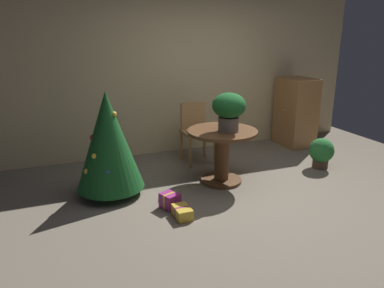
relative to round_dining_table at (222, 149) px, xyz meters
The scene contains 10 objects.
ground_plane 0.81m from the round_dining_table, 76.08° to the right, with size 6.60×6.60×0.00m, color #756B5B.
back_wall_panel 1.78m from the round_dining_table, 84.18° to the left, with size 6.00×0.10×2.60m, color beige.
round_dining_table is the anchor object (origin of this frame).
flower_vase 0.55m from the round_dining_table, 60.14° to the right, with size 0.42×0.42×0.49m.
wooden_chair_far 0.90m from the round_dining_table, 90.00° to the left, with size 0.44×0.43×0.90m.
holiday_tree 1.46m from the round_dining_table, behind, with size 0.81×0.81×1.28m.
gift_box_purple 1.06m from the round_dining_table, 151.72° to the right, with size 0.24×0.24×0.18m.
gift_box_gold 1.18m from the round_dining_table, 138.11° to the right, with size 0.17×0.26×0.12m.
wooden_cabinet 2.21m from the round_dining_table, 28.76° to the left, with size 0.51×0.65×1.17m.
potted_plant 1.60m from the round_dining_table, ahead, with size 0.36×0.36×0.45m.
Camera 1 is at (-2.22, -3.50, 1.94)m, focal length 34.72 mm.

